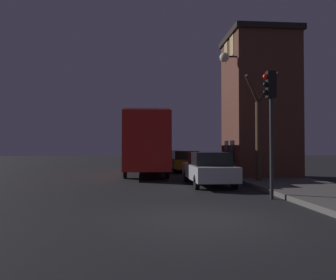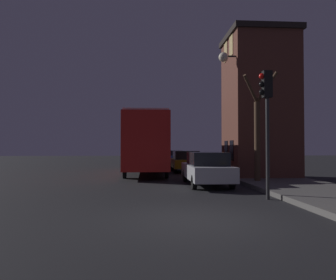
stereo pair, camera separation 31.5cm
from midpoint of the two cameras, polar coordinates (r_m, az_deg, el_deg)
The scene contains 9 objects.
ground_plane at distance 8.17m, azimuth 6.01°, elevation -13.63°, with size 120.00×120.00×0.00m, color black.
brick_building at distance 19.38m, azimuth 16.02°, elevation 6.06°, with size 3.71×3.85×8.03m.
streetlamp at distance 17.50m, azimuth 11.62°, elevation 9.27°, with size 1.22×0.50×6.50m.
traffic_light at distance 11.58m, azimuth 17.52°, elevation 5.50°, with size 0.43×0.24×4.32m.
bare_tree at distance 16.01m, azimuth 16.01°, elevation 2.19°, with size 1.60×1.49×5.01m.
bus at distance 21.98m, azimuth -3.48°, elevation 0.03°, with size 2.56×10.66×3.79m.
car_near_lane at distance 15.25m, azimuth 7.29°, elevation -4.88°, with size 1.77×4.79×1.52m.
car_mid_lane at distance 23.37m, azimuth 3.45°, elevation -3.66°, with size 1.89×4.07×1.49m.
car_far_lane at distance 31.65m, azimuth 1.03°, elevation -3.06°, with size 1.85×4.76×1.45m.
Camera 2 is at (-1.21, -7.87, 1.75)m, focal length 35.00 mm.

